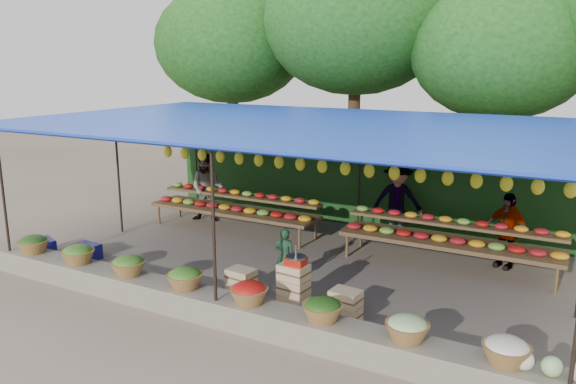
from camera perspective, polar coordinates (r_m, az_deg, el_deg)
The scene contains 16 objects.
ground at distance 11.12m, azimuth 1.54°, elevation -7.49°, with size 60.00×60.00×0.00m, color #6A5B4E.
stone_curb at distance 8.87m, azimuth -6.73°, elevation -11.71°, with size 10.60×0.55×0.40m, color #6A6455.
stall_canopy at distance 10.55m, azimuth 1.79°, elevation 6.37°, with size 10.80×6.60×2.82m.
produce_baskets at distance 8.78m, azimuth -7.33°, elevation -9.41°, with size 8.98×0.58×0.34m.
netting_backdrop at distance 13.56m, azimuth 7.63°, elevation 1.66°, with size 10.60×0.06×2.50m, color #1D4819.
tree_row at distance 15.96m, azimuth 13.71°, elevation 15.57°, with size 16.51×5.50×7.12m.
fruit_table_left at distance 13.26m, azimuth -5.40°, elevation -1.40°, with size 4.21×0.95×0.93m.
fruit_table_right at distance 11.35m, azimuth 16.13°, elevation -4.35°, with size 4.21×0.95×0.93m.
crate_counter at distance 9.15m, azimuth 0.42°, elevation -10.04°, with size 2.38×0.38×0.77m.
weighing_scale at distance 8.93m, azimuth 0.82°, elevation -6.93°, with size 0.32×0.32×0.34m.
vendor_seated at distance 10.09m, azimuth -0.33°, elevation -6.54°, with size 0.38×0.25×1.04m, color #1C3D26.
customer_left at distance 14.11m, azimuth -8.21°, elevation 0.43°, with size 0.83×0.65×1.70m, color slate.
customer_mid at distance 12.79m, azimuth 11.02°, elevation -0.85°, with size 1.14×0.66×1.77m, color slate.
customer_right at distance 11.61m, azimuth 21.32°, elevation -3.65°, with size 0.87×0.36×1.49m, color slate.
blue_crate_front at distance 12.76m, azimuth -23.59°, elevation -5.13°, with size 0.53×0.38×0.32m, color navy.
blue_crate_back at distance 12.16m, azimuth -19.74°, elevation -5.70°, with size 0.51×0.37×0.31m, color navy.
Camera 1 is at (4.71, -9.29, 3.90)m, focal length 35.00 mm.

